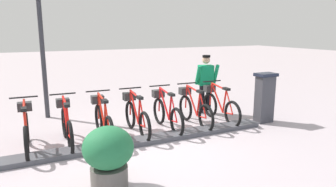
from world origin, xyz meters
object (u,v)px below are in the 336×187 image
object	(u,v)px
lamp_post	(39,14)
bike_docked_5	(66,124)
payment_kiosk	(264,97)
bike_docked_1	(194,108)
bike_docked_4	(103,120)
worker_near_rack	(206,82)
bike_docked_3	(136,116)
bike_docked_6	(26,129)
bike_docked_0	(219,105)
bike_docked_2	(166,112)
planter_bush	(108,155)

from	to	relation	value
lamp_post	bike_docked_5	bearing A→B (deg)	-175.48
payment_kiosk	lamp_post	world-z (taller)	lamp_post
lamp_post	bike_docked_1	bearing A→B (deg)	-125.73
bike_docked_4	worker_near_rack	world-z (taller)	worker_near_rack
bike_docked_5	bike_docked_3	bearing A→B (deg)	-90.00
bike_docked_3	bike_docked_6	world-z (taller)	same
bike_docked_0	bike_docked_2	world-z (taller)	same
bike_docked_1	worker_near_rack	size ratio (longest dim) A/B	1.04
bike_docked_3	bike_docked_0	bearing A→B (deg)	-90.00
bike_docked_2	bike_docked_0	bearing A→B (deg)	-90.00
bike_docked_5	bike_docked_6	bearing A→B (deg)	90.00
payment_kiosk	bike_docked_0	size ratio (longest dim) A/B	0.74
bike_docked_3	planter_bush	world-z (taller)	bike_docked_3
worker_near_rack	lamp_post	distance (m)	4.74
payment_kiosk	bike_docked_5	distance (m)	4.85
bike_docked_1	bike_docked_3	distance (m)	1.53
bike_docked_4	bike_docked_5	distance (m)	0.76
bike_docked_6	lamp_post	distance (m)	3.34
bike_docked_3	bike_docked_4	distance (m)	0.76
bike_docked_6	worker_near_rack	size ratio (longest dim) A/B	1.04
bike_docked_6	worker_near_rack	distance (m)	4.78
bike_docked_0	bike_docked_3	distance (m)	2.29
payment_kiosk	lamp_post	distance (m)	6.14
worker_near_rack	planter_bush	bearing A→B (deg)	129.80
bike_docked_4	worker_near_rack	xyz separation A→B (m)	(0.82, -3.16, 0.48)
bike_docked_2	bike_docked_3	size ratio (longest dim) A/B	1.00
bike_docked_2	bike_docked_4	bearing A→B (deg)	90.00
bike_docked_2	lamp_post	size ratio (longest dim) A/B	0.41
bike_docked_1	bike_docked_4	xyz separation A→B (m)	(0.00, 2.29, 0.00)
bike_docked_1	lamp_post	bearing A→B (deg)	54.27
planter_bush	bike_docked_4	bearing A→B (deg)	-12.08
payment_kiosk	bike_docked_5	xyz separation A→B (m)	(0.57, 4.81, -0.24)
bike_docked_6	planter_bush	size ratio (longest dim) A/B	1.77
worker_near_rack	bike_docked_6	bearing A→B (deg)	99.95
payment_kiosk	bike_docked_1	xyz separation A→B (m)	(0.57, 1.75, -0.24)
bike_docked_6	bike_docked_1	bearing A→B (deg)	-90.00
bike_docked_5	bike_docked_1	bearing A→B (deg)	-90.00
bike_docked_1	bike_docked_5	xyz separation A→B (m)	(0.00, 3.06, 0.00)
payment_kiosk	lamp_post	bearing A→B (deg)	59.83
bike_docked_1	bike_docked_6	distance (m)	3.82
bike_docked_2	bike_docked_3	world-z (taller)	same
bike_docked_5	bike_docked_6	size ratio (longest dim) A/B	1.00
bike_docked_6	bike_docked_0	bearing A→B (deg)	-90.00
planter_bush	bike_docked_5	bearing A→B (deg)	7.61
payment_kiosk	bike_docked_6	distance (m)	5.61
bike_docked_4	bike_docked_5	xyz separation A→B (m)	(0.00, 0.76, 0.00)
payment_kiosk	bike_docked_3	world-z (taller)	payment_kiosk
planter_bush	payment_kiosk	bearing A→B (deg)	-70.18
payment_kiosk	bike_docked_2	distance (m)	2.59
bike_docked_4	bike_docked_6	world-z (taller)	same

